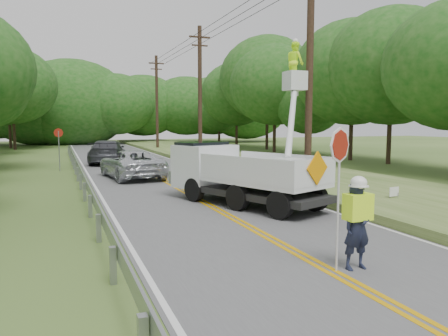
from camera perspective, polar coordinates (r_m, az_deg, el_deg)
name	(u,v)px	position (r m, az deg, el deg)	size (l,w,h in m)	color
ground	(333,274)	(8.97, 14.27, -13.40)	(140.00, 140.00, 0.00)	#395620
road	(166,182)	(21.65, -7.61, -1.85)	(7.20, 96.00, 0.03)	#525154
guardrail	(80,173)	(21.93, -18.46, -0.58)	(0.18, 48.00, 0.77)	gray
utility_poles	(236,83)	(25.98, 1.62, 11.12)	(1.60, 43.30, 10.00)	black
tall_grass_verge	(291,173)	(24.26, 8.92, -0.69)	(7.00, 96.00, 0.30)	#426123
treeline_right	(321,81)	(38.32, 12.69, 11.21)	(11.10, 53.64, 12.38)	#332319
treeline_horizon	(86,104)	(63.27, -17.75, 8.04)	(56.41, 13.98, 12.19)	#144C12
flagger	(357,219)	(9.04, 17.17, -6.50)	(1.10, 0.45, 2.85)	#191E33
bucket_truck	(235,163)	(16.16, 1.53, 0.72)	(5.56, 6.57, 6.24)	black
suv_silver	(132,164)	(23.43, -12.13, 0.52)	(2.48, 5.37, 1.49)	silver
suv_darkgrey	(107,152)	(32.40, -15.18, 2.10)	(2.35, 5.79, 1.68)	#3D3F46
stop_sign_permanent	(59,143)	(28.16, -21.01, 3.16)	(0.56, 0.06, 2.62)	gray
yard_sign	(394,192)	(16.47, 21.57, -3.02)	(0.47, 0.11, 0.68)	white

